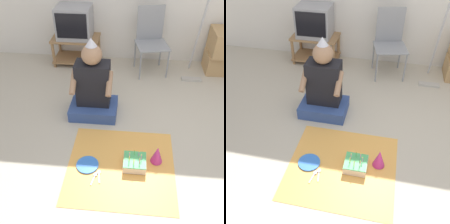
% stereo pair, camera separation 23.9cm
% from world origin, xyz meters
% --- Properties ---
extents(ground_plane, '(16.00, 16.00, 0.00)m').
position_xyz_m(ground_plane, '(0.00, 0.00, 0.00)').
color(ground_plane, '#BCB29E').
extents(tv_stand, '(0.70, 0.43, 0.42)m').
position_xyz_m(tv_stand, '(-1.20, 1.89, 0.25)').
color(tv_stand, '#997047').
rests_on(tv_stand, ground_plane).
extents(tv, '(0.49, 0.41, 0.44)m').
position_xyz_m(tv, '(-1.20, 1.90, 0.64)').
color(tv, '#99999E').
rests_on(tv, tv_stand).
extents(folding_chair, '(0.51, 0.50, 0.91)m').
position_xyz_m(folding_chair, '(-0.09, 1.79, 0.51)').
color(folding_chair, gray).
rests_on(folding_chair, ground_plane).
extents(dust_mop, '(0.28, 0.36, 1.12)m').
position_xyz_m(dust_mop, '(0.52, 1.60, 0.31)').
color(dust_mop, '#B2ADA3').
rests_on(dust_mop, ground_plane).
extents(person_seated, '(0.55, 0.41, 0.94)m').
position_xyz_m(person_seated, '(-0.75, 0.68, 0.34)').
color(person_seated, '#334C8C').
rests_on(person_seated, ground_plane).
extents(party_cloth, '(1.03, 0.98, 0.01)m').
position_xyz_m(party_cloth, '(-0.37, -0.13, 0.00)').
color(party_cloth, '#EFA84C').
rests_on(party_cloth, ground_plane).
extents(birthday_cake, '(0.22, 0.22, 0.15)m').
position_xyz_m(birthday_cake, '(-0.24, -0.11, 0.05)').
color(birthday_cake, '#F4E0C6').
rests_on(birthday_cake, party_cloth).
extents(party_hat_blue, '(0.12, 0.12, 0.19)m').
position_xyz_m(party_hat_blue, '(-0.03, -0.04, 0.10)').
color(party_hat_blue, '#CC338C').
rests_on(party_hat_blue, party_cloth).
extents(paper_plate, '(0.22, 0.22, 0.01)m').
position_xyz_m(paper_plate, '(-0.70, -0.15, 0.01)').
color(paper_plate, blue).
rests_on(paper_plate, party_cloth).
extents(plastic_spoon_near, '(0.04, 0.14, 0.01)m').
position_xyz_m(plastic_spoon_near, '(-0.57, -0.25, 0.01)').
color(plastic_spoon_near, white).
rests_on(plastic_spoon_near, party_cloth).
extents(plastic_spoon_far, '(0.05, 0.14, 0.01)m').
position_xyz_m(plastic_spoon_far, '(-0.61, -0.28, 0.01)').
color(plastic_spoon_far, white).
rests_on(plastic_spoon_far, party_cloth).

